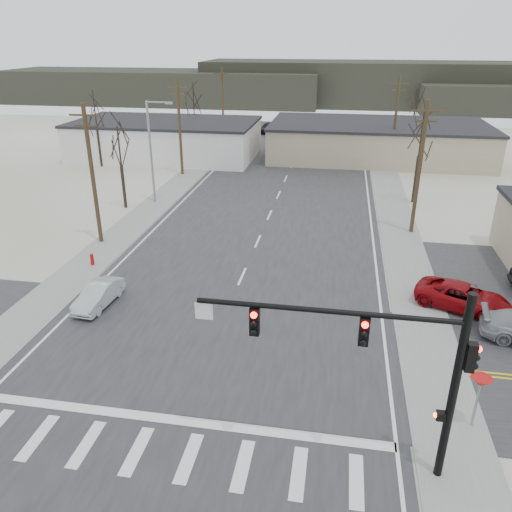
{
  "coord_description": "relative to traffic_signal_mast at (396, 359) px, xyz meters",
  "views": [
    {
      "loc": [
        5.71,
        -19.97,
        14.13
      ],
      "look_at": [
        1.31,
        5.61,
        2.6
      ],
      "focal_mm": 35.0,
      "sensor_mm": 36.0,
      "label": 1
    }
  ],
  "objects": [
    {
      "name": "sidewalk_left",
      "position": [
        -18.49,
        26.2,
        -4.64
      ],
      "size": [
        3.0,
        90.0,
        0.06
      ],
      "primitive_type": "cube",
      "color": "gray",
      "rests_on": "ground"
    },
    {
      "name": "tree_left_far",
      "position": [
        -21.89,
        52.2,
        1.61
      ],
      "size": [
        3.96,
        3.96,
        8.82
      ],
      "color": "black",
      "rests_on": "ground"
    },
    {
      "name": "traffic_signal_mast",
      "position": [
        0.0,
        0.0,
        0.0
      ],
      "size": [
        8.95,
        0.43,
        7.2
      ],
      "color": "black",
      "rests_on": "ground"
    },
    {
      "name": "fire_hydrant",
      "position": [
        -18.09,
        14.2,
        -4.22
      ],
      "size": [
        0.24,
        0.24,
        0.87
      ],
      "color": "#A50C0C",
      "rests_on": "ground"
    },
    {
      "name": "upole_left_d",
      "position": [
        -19.39,
        58.2,
        0.55
      ],
      "size": [
        2.2,
        0.3,
        10.0
      ],
      "color": "#443420",
      "rests_on": "ground"
    },
    {
      "name": "sidewalk_right",
      "position": [
        2.71,
        26.2,
        -4.64
      ],
      "size": [
        3.0,
        90.0,
        0.06
      ],
      "primitive_type": "cube",
      "color": "gray",
      "rests_on": "ground"
    },
    {
      "name": "cross_road",
      "position": [
        -7.89,
        6.2,
        -4.65
      ],
      "size": [
        90.0,
        10.0,
        0.04
      ],
      "primitive_type": "cube",
      "color": "#262629",
      "rests_on": "ground"
    },
    {
      "name": "upole_right_b",
      "position": [
        3.61,
        46.2,
        0.55
      ],
      "size": [
        2.2,
        0.3,
        10.0
      ],
      "color": "#443420",
      "rests_on": "ground"
    },
    {
      "name": "ground",
      "position": [
        -7.89,
        6.2,
        -4.67
      ],
      "size": [
        140.0,
        140.0,
        0.0
      ],
      "primitive_type": "plane",
      "color": "silver",
      "rests_on": "ground"
    },
    {
      "name": "yield_sign",
      "position": [
        3.61,
        2.7,
        -2.61
      ],
      "size": [
        0.8,
        0.8,
        2.35
      ],
      "color": "gray",
      "rests_on": "ground"
    },
    {
      "name": "sedan_crossing",
      "position": [
        -15.19,
        9.21,
        -3.99
      ],
      "size": [
        1.66,
        3.95,
        1.27
      ],
      "primitive_type": "imported",
      "rotation": [
        0.0,
        0.0,
        -0.08
      ],
      "color": "#ACB4B7",
      "rests_on": "main_road"
    },
    {
      "name": "car_far_b",
      "position": [
        -13.79,
        65.11,
        -3.84
      ],
      "size": [
        3.14,
        4.99,
        1.58
      ],
      "primitive_type": "imported",
      "rotation": [
        0.0,
        0.0,
        -0.3
      ],
      "color": "black",
      "rests_on": "main_road"
    },
    {
      "name": "tree_right_mid",
      "position": [
        4.61,
        32.2,
        1.26
      ],
      "size": [
        3.74,
        3.74,
        8.33
      ],
      "color": "black",
      "rests_on": "ground"
    },
    {
      "name": "car_parked_red",
      "position": [
        5.07,
        12.32,
        -3.93
      ],
      "size": [
        5.64,
        4.26,
        1.42
      ],
      "primitive_type": "imported",
      "rotation": [
        0.0,
        0.0,
        1.15
      ],
      "color": "maroon",
      "rests_on": "parking_lot"
    },
    {
      "name": "upole_left_b",
      "position": [
        -19.39,
        18.2,
        0.55
      ],
      "size": [
        2.2,
        0.3,
        10.0
      ],
      "color": "#443420",
      "rests_on": "ground"
    },
    {
      "name": "tree_left_near",
      "position": [
        -20.89,
        26.2,
        0.55
      ],
      "size": [
        3.3,
        3.3,
        7.35
      ],
      "color": "black",
      "rests_on": "ground"
    },
    {
      "name": "building_left_far",
      "position": [
        -23.89,
        46.2,
        -2.42
      ],
      "size": [
        22.3,
        12.3,
        4.5
      ],
      "color": "silver",
      "rests_on": "ground"
    },
    {
      "name": "upole_left_c",
      "position": [
        -19.39,
        38.2,
        0.55
      ],
      "size": [
        2.2,
        0.3,
        10.0
      ],
      "color": "#443420",
      "rests_on": "ground"
    },
    {
      "name": "tree_left_mid",
      "position": [
        -29.89,
        40.2,
        1.61
      ],
      "size": [
        3.96,
        3.96,
        8.82
      ],
      "color": "black",
      "rests_on": "ground"
    },
    {
      "name": "main_road",
      "position": [
        -7.89,
        21.2,
        -4.65
      ],
      "size": [
        18.0,
        110.0,
        0.05
      ],
      "primitive_type": "cube",
      "color": "#262629",
      "rests_on": "ground"
    },
    {
      "name": "building_right_far",
      "position": [
        2.11,
        50.2,
        -2.52
      ],
      "size": [
        26.3,
        14.3,
        4.3
      ],
      "color": "tan",
      "rests_on": "ground"
    },
    {
      "name": "streetlight_main",
      "position": [
        -18.69,
        28.2,
        0.41
      ],
      "size": [
        2.4,
        0.25,
        9.0
      ],
      "color": "gray",
      "rests_on": "ground"
    },
    {
      "name": "hill_left",
      "position": [
        -42.89,
        98.2,
        -1.17
      ],
      "size": [
        70.0,
        18.0,
        7.0
      ],
      "primitive_type": "cube",
      "color": "#333026",
      "rests_on": "ground"
    },
    {
      "name": "tree_right_far",
      "position": [
        7.11,
        58.2,
        0.91
      ],
      "size": [
        3.52,
        3.52,
        7.84
      ],
      "color": "black",
      "rests_on": "ground"
    },
    {
      "name": "hill_center",
      "position": [
        7.11,
        102.2,
        -0.17
      ],
      "size": [
        80.0,
        18.0,
        9.0
      ],
      "primitive_type": "cube",
      "color": "#333026",
      "rests_on": "ground"
    },
    {
      "name": "upole_right_a",
      "position": [
        3.61,
        24.2,
        0.55
      ],
      "size": [
        2.2,
        0.3,
        10.0
      ],
      "color": "#443420",
      "rests_on": "ground"
    },
    {
      "name": "car_far_a",
      "position": [
        -6.25,
        48.27,
        -3.89
      ],
      "size": [
        3.56,
        5.5,
        1.48
      ],
      "primitive_type": "imported",
      "rotation": [
        0.0,
        0.0,
        2.83
      ],
      "color": "black",
      "rests_on": "main_road"
    }
  ]
}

